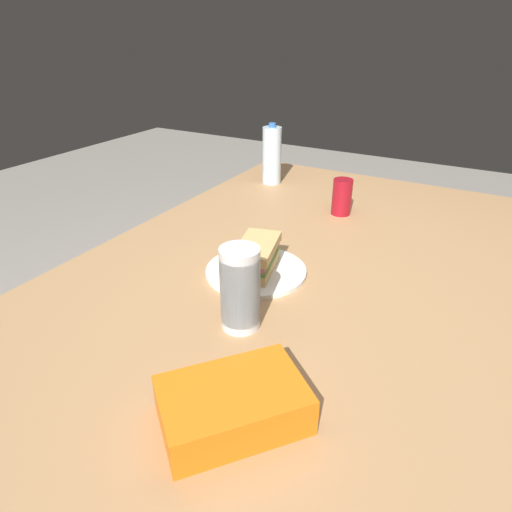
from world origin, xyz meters
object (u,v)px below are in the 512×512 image
(dining_table, at_px, (295,289))
(chip_bag, at_px, (233,405))
(paper_plate, at_px, (256,271))
(soda_can_red, at_px, (342,197))
(sandwich, at_px, (256,256))
(plastic_cup_stack, at_px, (240,289))
(water_bottle_tall, at_px, (272,155))

(dining_table, bearing_deg, chip_bag, 13.85)
(dining_table, distance_m, chip_bag, 0.56)
(paper_plate, xyz_separation_m, soda_can_red, (-0.50, 0.05, 0.05))
(soda_can_red, relative_size, chip_bag, 0.53)
(sandwich, distance_m, plastic_cup_stack, 0.23)
(dining_table, distance_m, water_bottle_tall, 0.73)
(chip_bag, relative_size, water_bottle_tall, 0.96)
(soda_can_red, height_order, water_bottle_tall, water_bottle_tall)
(soda_can_red, xyz_separation_m, plastic_cup_stack, (0.71, 0.03, 0.03))
(sandwich, distance_m, water_bottle_tall, 0.76)
(soda_can_red, distance_m, water_bottle_tall, 0.41)
(paper_plate, xyz_separation_m, chip_bag, (0.44, 0.21, 0.03))
(soda_can_red, bearing_deg, paper_plate, -6.02)
(plastic_cup_stack, bearing_deg, soda_can_red, -177.60)
(water_bottle_tall, bearing_deg, chip_bag, 24.68)
(paper_plate, relative_size, water_bottle_tall, 1.10)
(sandwich, height_order, soda_can_red, soda_can_red)
(dining_table, relative_size, chip_bag, 7.62)
(chip_bag, bearing_deg, soda_can_red, -130.95)
(soda_can_red, xyz_separation_m, water_bottle_tall, (-0.18, -0.36, 0.05))
(paper_plate, xyz_separation_m, sandwich, (0.00, 0.00, 0.05))
(sandwich, bearing_deg, dining_table, 142.47)
(dining_table, height_order, chip_bag, chip_bag)
(sandwich, height_order, plastic_cup_stack, plastic_cup_stack)
(paper_plate, height_order, plastic_cup_stack, plastic_cup_stack)
(dining_table, bearing_deg, sandwich, -37.53)
(paper_plate, xyz_separation_m, plastic_cup_stack, (0.21, 0.08, 0.09))
(paper_plate, distance_m, water_bottle_tall, 0.76)
(paper_plate, bearing_deg, sandwich, 41.13)
(dining_table, height_order, soda_can_red, soda_can_red)
(sandwich, bearing_deg, soda_can_red, 174.33)
(paper_plate, bearing_deg, chip_bag, 24.97)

